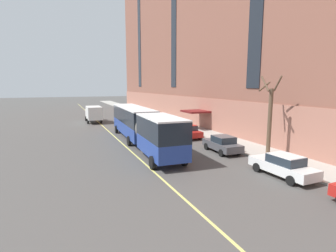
{
  "coord_description": "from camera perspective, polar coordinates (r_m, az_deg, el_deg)",
  "views": [
    {
      "loc": [
        -8.13,
        -22.32,
        6.14
      ],
      "look_at": [
        2.69,
        3.53,
        1.8
      ],
      "focal_mm": 28.0,
      "sensor_mm": 36.0,
      "label": 1
    }
  ],
  "objects": [
    {
      "name": "city_bus",
      "position": [
        27.29,
        -5.95,
        0.32
      ],
      "size": [
        3.49,
        19.26,
        3.69
      ],
      "color": "navy",
      "rests_on": "ground"
    },
    {
      "name": "box_truck",
      "position": [
        45.51,
        -15.92,
        2.72
      ],
      "size": [
        2.4,
        6.47,
        2.73
      ],
      "color": "silver",
      "rests_on": "ground"
    },
    {
      "name": "parked_car_green_5",
      "position": [
        52.12,
        -7.08,
        2.84
      ],
      "size": [
        1.93,
        4.27,
        1.56
      ],
      "color": "#23603D",
      "rests_on": "ground"
    },
    {
      "name": "parked_car_red_4",
      "position": [
        31.15,
        4.13,
        -1.12
      ],
      "size": [
        2.12,
        4.67,
        1.56
      ],
      "color": "#B21E19",
      "rests_on": "ground"
    },
    {
      "name": "ground_plane",
      "position": [
        24.54,
        -2.62,
        -5.7
      ],
      "size": [
        260.0,
        260.0,
        0.0
      ],
      "primitive_type": "plane",
      "color": "#4C4947"
    },
    {
      "name": "parked_car_darkgray_6",
      "position": [
        24.84,
        11.75,
        -3.84
      ],
      "size": [
        2.12,
        4.39,
        1.56
      ],
      "color": "#4C4C51",
      "rests_on": "ground"
    },
    {
      "name": "parked_car_silver_1",
      "position": [
        41.46,
        -3.0,
        1.37
      ],
      "size": [
        2.07,
        4.65,
        1.56
      ],
      "color": "#B7B7BC",
      "rests_on": "ground"
    },
    {
      "name": "parked_car_white_2",
      "position": [
        19.55,
        23.77,
        -7.87
      ],
      "size": [
        2.04,
        4.76,
        1.56
      ],
      "color": "silver",
      "rests_on": "ground"
    },
    {
      "name": "sidewalk",
      "position": [
        31.14,
        11.1,
        -2.59
      ],
      "size": [
        4.01,
        160.0,
        0.15
      ],
      "primitive_type": "cube",
      "color": "#ADA89E",
      "rests_on": "ground"
    },
    {
      "name": "lane_centerline",
      "position": [
        26.75,
        -9.04,
        -4.57
      ],
      "size": [
        0.16,
        140.0,
        0.01
      ],
      "primitive_type": "cube",
      "color": "#E0D66B",
      "rests_on": "ground"
    },
    {
      "name": "street_tree_mid_block",
      "position": [
        24.29,
        21.24,
        1.95
      ],
      "size": [
        1.63,
        1.65,
        6.82
      ],
      "color": "brown",
      "rests_on": "sidewalk"
    }
  ]
}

